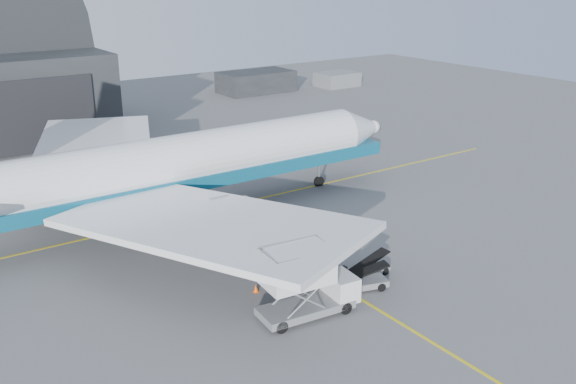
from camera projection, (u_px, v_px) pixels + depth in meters
ground at (339, 286)px, 48.86m from camera, size 200.00×200.00×0.00m
taxi_lines at (251, 233)px, 58.66m from camera, size 80.00×42.12×0.02m
distant_bldg_a at (256, 92)px, 125.10m from camera, size 14.00×8.00×4.00m
distant_bldg_b at (337, 86)px, 131.20m from camera, size 8.00×6.00×2.80m
airliner at (163, 168)px, 59.63m from camera, size 54.14×52.50×19.00m
catering_truck at (305, 284)px, 43.90m from camera, size 7.36×3.35×4.91m
pushback_tug at (273, 223)px, 58.89m from camera, size 4.36×2.69×1.96m
belt_loader_a at (356, 283)px, 48.07m from camera, size 5.12×2.90×1.92m
belt_loader_b at (364, 271)px, 50.06m from camera, size 4.70×1.85×1.77m
traffic_cone at (256, 288)px, 47.89m from camera, size 0.41×0.41×0.59m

